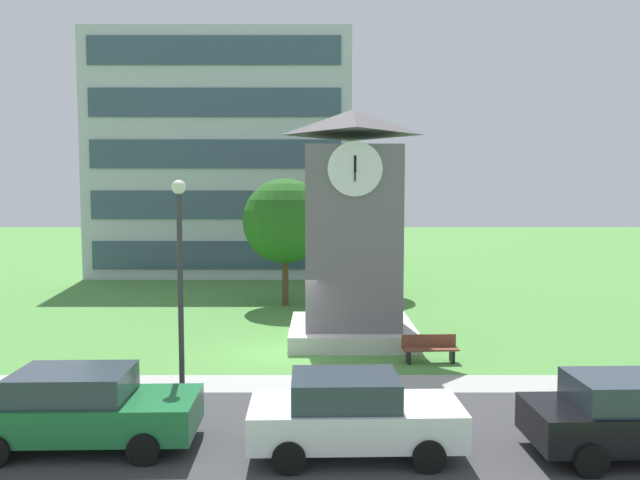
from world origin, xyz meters
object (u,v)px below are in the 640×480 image
Objects in this scene: street_lamp at (182,267)px; tree_near_tower at (287,221)px; parked_car_black at (636,416)px; parked_car_green at (84,408)px; clock_tower at (354,240)px; parked_car_white at (355,414)px; tree_by_building at (361,214)px; park_bench at (432,348)px.

street_lamp is 14.21m from tree_near_tower.
street_lamp reaches higher than parked_car_black.
parked_car_green is at bearing 177.72° from parked_car_black.
street_lamp is at bearing -123.67° from clock_tower.
parked_car_green is at bearing 176.50° from parked_car_white.
tree_near_tower is 5.09m from tree_by_building.
tree_near_tower reaches higher than parked_car_white.
tree_by_building is 21.52m from parked_car_green.
clock_tower is 4.69× the size of park_bench.
clock_tower reaches higher than parked_car_white.
parked_car_black is at bearing -1.06° from parked_car_white.
tree_near_tower is (-5.28, 10.03, 3.69)m from park_bench.
parked_car_white is 5.83m from parked_car_black.
tree_near_tower is 1.29× the size of parked_car_green.
tree_by_building is 1.39× the size of parked_car_green.
street_lamp is at bearing 58.06° from parked_car_green.
park_bench is 0.31× the size of street_lamp.
street_lamp is 1.30× the size of parked_car_white.
street_lamp is (-4.75, -7.13, -0.15)m from clock_tower.
parked_car_white is at bearing -112.65° from park_bench.
tree_near_tower is 19.22m from parked_car_black.
clock_tower is at bearing 117.71° from parked_car_black.
street_lamp is 0.86× the size of tree_by_building.
parked_car_white is at bearing -94.00° from tree_by_building.
clock_tower is at bearing 87.06° from parked_car_white.
street_lamp is at bearing -97.47° from tree_near_tower.
clock_tower is 1.91× the size of parked_car_black.
tree_by_building is 21.19m from parked_car_black.
parked_car_green is 1.08× the size of parked_car_white.
tree_near_tower is 17.43m from parked_car_white.
street_lamp is 18.36m from tree_by_building.
clock_tower reaches higher than parked_car_green.
tree_by_building is (-1.47, 13.40, 3.93)m from park_bench.
clock_tower is at bearing 127.58° from park_bench.
parked_car_white is (4.24, -2.87, -2.75)m from street_lamp.
parked_car_green is (-6.32, -9.65, -2.90)m from clock_tower.
park_bench is at bearing -62.24° from tree_near_tower.
clock_tower is 11.90m from parked_car_green.
park_bench is at bearing -52.42° from clock_tower.
tree_by_building is at bearing 70.09° from parked_car_green.
park_bench is 0.41× the size of parked_car_white.
parked_car_black is (11.63, -0.46, -0.00)m from parked_car_green.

